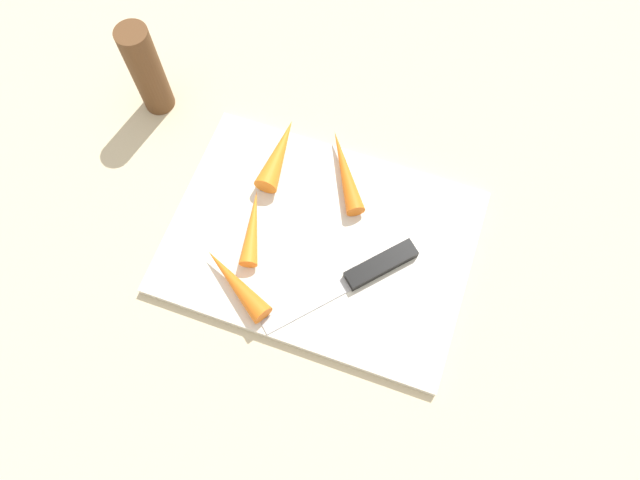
% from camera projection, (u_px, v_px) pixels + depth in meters
% --- Properties ---
extents(ground_plane, '(1.40, 1.40, 0.00)m').
position_uv_depth(ground_plane, '(320.00, 244.00, 0.71)').
color(ground_plane, '#C6B793').
extents(cutting_board, '(0.36, 0.26, 0.01)m').
position_uv_depth(cutting_board, '(320.00, 242.00, 0.71)').
color(cutting_board, silver).
rests_on(cutting_board, ground_plane).
extents(knife, '(0.15, 0.16, 0.01)m').
position_uv_depth(knife, '(371.00, 270.00, 0.68)').
color(knife, '#B7B7BC').
rests_on(knife, cutting_board).
extents(carrot_longest, '(0.08, 0.11, 0.02)m').
position_uv_depth(carrot_longest, '(348.00, 172.00, 0.72)').
color(carrot_longest, orange).
rests_on(carrot_longest, cutting_board).
extents(carrot_long, '(0.10, 0.07, 0.03)m').
position_uv_depth(carrot_long, '(235.00, 283.00, 0.67)').
color(carrot_long, orange).
rests_on(carrot_long, cutting_board).
extents(carrot_shortest, '(0.05, 0.10, 0.02)m').
position_uv_depth(carrot_shortest, '(253.00, 227.00, 0.70)').
color(carrot_shortest, orange).
rests_on(carrot_shortest, cutting_board).
extents(carrot_short, '(0.03, 0.10, 0.03)m').
position_uv_depth(carrot_short, '(279.00, 153.00, 0.73)').
color(carrot_short, orange).
rests_on(carrot_short, cutting_board).
extents(pepper_grinder, '(0.04, 0.04, 0.14)m').
position_uv_depth(pepper_grinder, '(147.00, 70.00, 0.73)').
color(pepper_grinder, brown).
rests_on(pepper_grinder, ground_plane).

